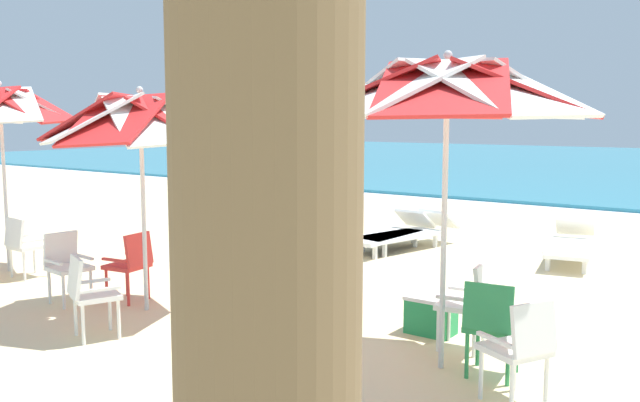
# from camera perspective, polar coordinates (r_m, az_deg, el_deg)

# --- Properties ---
(ground_plane) EXTENTS (80.00, 80.00, 0.00)m
(ground_plane) POSITION_cam_1_polar(r_m,az_deg,el_deg) (8.71, 20.44, -8.41)
(ground_plane) COLOR beige
(beach_umbrella_0) EXTENTS (2.62, 2.62, 2.83)m
(beach_umbrella_0) POSITION_cam_1_polar(r_m,az_deg,el_deg) (5.98, 10.74, 9.03)
(beach_umbrella_0) COLOR silver
(beach_umbrella_0) RESTS_ON ground
(plastic_chair_0) EXTENTS (0.50, 0.52, 0.87)m
(plastic_chair_0) POSITION_cam_1_polar(r_m,az_deg,el_deg) (6.09, 14.34, -9.97)
(plastic_chair_0) COLOR #2D8C4C
(plastic_chair_0) RESTS_ON ground
(plastic_chair_1) EXTENTS (0.61, 0.59, 0.87)m
(plastic_chair_1) POSITION_cam_1_polar(r_m,az_deg,el_deg) (5.57, 16.67, -11.64)
(plastic_chair_1) COLOR white
(plastic_chair_1) RESTS_ON ground
(plastic_chair_2) EXTENTS (0.53, 0.50, 0.87)m
(plastic_chair_2) POSITION_cam_1_polar(r_m,az_deg,el_deg) (6.75, 12.51, -8.23)
(plastic_chair_2) COLOR white
(plastic_chair_2) RESTS_ON ground
(beach_umbrella_1) EXTENTS (2.29, 2.29, 2.62)m
(beach_umbrella_1) POSITION_cam_1_polar(r_m,az_deg,el_deg) (8.00, -14.99, 6.55)
(beach_umbrella_1) COLOR silver
(beach_umbrella_1) RESTS_ON ground
(plastic_chair_3) EXTENTS (0.57, 0.60, 0.87)m
(plastic_chair_3) POSITION_cam_1_polar(r_m,az_deg,el_deg) (7.31, -19.02, -7.26)
(plastic_chair_3) COLOR white
(plastic_chair_3) RESTS_ON ground
(plastic_chair_4) EXTENTS (0.53, 0.50, 0.87)m
(plastic_chair_4) POSITION_cam_1_polar(r_m,az_deg,el_deg) (8.61, -15.75, -5.00)
(plastic_chair_4) COLOR red
(plastic_chair_4) RESTS_ON ground
(plastic_chair_5) EXTENTS (0.51, 0.48, 0.87)m
(plastic_chair_5) POSITION_cam_1_polar(r_m,az_deg,el_deg) (8.80, -20.73, -4.94)
(plastic_chair_5) COLOR white
(plastic_chair_5) RESTS_ON ground
(beach_umbrella_2) EXTENTS (2.17, 2.17, 2.79)m
(beach_umbrella_2) POSITION_cam_1_polar(r_m,az_deg,el_deg) (10.79, -25.51, 7.17)
(beach_umbrella_2) COLOR silver
(beach_umbrella_2) RESTS_ON ground
(plastic_chair_6) EXTENTS (0.45, 0.48, 0.87)m
(plastic_chair_6) POSITION_cam_1_polar(r_m,az_deg,el_deg) (10.39, -23.84, -3.31)
(plastic_chair_6) COLOR white
(plastic_chair_6) RESTS_ON ground
(sun_lounger_1) EXTENTS (1.05, 2.23, 0.62)m
(sun_lounger_1) POSITION_cam_1_polar(r_m,az_deg,el_deg) (11.35, 20.52, -3.43)
(sun_lounger_1) COLOR white
(sun_lounger_1) RESTS_ON ground
(sun_lounger_2) EXTENTS (1.10, 2.23, 0.62)m
(sun_lounger_2) POSITION_cam_1_polar(r_m,az_deg,el_deg) (11.79, 7.47, -2.65)
(sun_lounger_2) COLOR white
(sun_lounger_2) RESTS_ON ground
(sun_lounger_3) EXTENTS (0.70, 2.17, 0.62)m
(sun_lounger_3) POSITION_cam_1_polar(r_m,az_deg,el_deg) (11.67, 5.95, -2.73)
(sun_lounger_3) COLOR white
(sun_lounger_3) RESTS_ON ground
(cooler_box) EXTENTS (0.50, 0.34, 0.40)m
(cooler_box) POSITION_cam_1_polar(r_m,az_deg,el_deg) (7.25, 9.40, -9.51)
(cooler_box) COLOR #238C4C
(cooler_box) RESTS_ON ground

